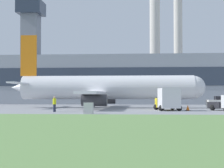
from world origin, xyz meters
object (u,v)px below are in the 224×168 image
(airplane, at_px, (104,88))
(fuel_truck, at_px, (168,100))
(pushback_tug, at_px, (219,103))
(ground_crew_person, at_px, (54,104))

(airplane, relative_size, fuel_truck, 5.09)
(pushback_tug, xyz_separation_m, ground_crew_person, (-20.17, -12.87, 0.11))
(fuel_truck, bearing_deg, pushback_tug, 46.45)
(airplane, bearing_deg, pushback_tug, -5.07)
(pushback_tug, height_order, fuel_truck, fuel_truck)
(fuel_truck, bearing_deg, ground_crew_person, -158.81)
(airplane, distance_m, pushback_tug, 16.39)
(pushback_tug, relative_size, ground_crew_person, 2.01)
(pushback_tug, bearing_deg, airplane, 174.93)
(ground_crew_person, bearing_deg, airplane, 74.47)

